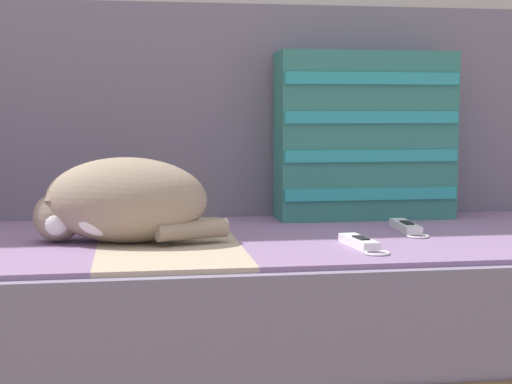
# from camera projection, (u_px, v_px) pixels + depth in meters

# --- Properties ---
(couch) EXTENTS (2.15, 0.84, 0.41)m
(couch) POSITION_uv_depth(u_px,v_px,m) (168.00, 327.00, 1.74)
(couch) COLOR brown
(couch) RESTS_ON ground_plane
(sofa_backrest) EXTENTS (2.11, 0.14, 0.54)m
(sofa_backrest) POSITION_uv_depth(u_px,v_px,m) (159.00, 111.00, 2.03)
(sofa_backrest) COLOR slate
(sofa_backrest) RESTS_ON couch
(throw_pillow_striped) EXTENTS (0.45, 0.14, 0.42)m
(throw_pillow_striped) POSITION_uv_depth(u_px,v_px,m) (365.00, 136.00, 1.98)
(throw_pillow_striped) COLOR #337A70
(throw_pillow_striped) RESTS_ON couch
(sleeping_cat) EXTENTS (0.40, 0.24, 0.18)m
(sleeping_cat) POSITION_uv_depth(u_px,v_px,m) (119.00, 203.00, 1.61)
(sleeping_cat) COLOR gray
(sleeping_cat) RESTS_ON couch
(game_remote_near) EXTENTS (0.06, 0.21, 0.02)m
(game_remote_near) POSITION_uv_depth(u_px,v_px,m) (406.00, 227.00, 1.78)
(game_remote_near) COLOR white
(game_remote_near) RESTS_ON couch
(game_remote_far) EXTENTS (0.06, 0.19, 0.02)m
(game_remote_far) POSITION_uv_depth(u_px,v_px,m) (360.00, 243.00, 1.56)
(game_remote_far) COLOR white
(game_remote_far) RESTS_ON couch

